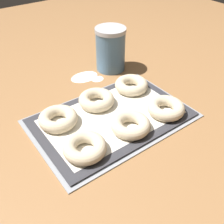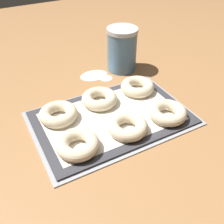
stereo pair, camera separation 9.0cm
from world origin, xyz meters
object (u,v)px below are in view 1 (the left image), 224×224
(bagel_front_right, at_px, (166,108))
(bagel_front_left, at_px, (85,147))
(flour_canister, at_px, (111,49))
(baking_tray, at_px, (112,118))
(bagel_back_center, at_px, (97,100))
(bagel_front_center, at_px, (131,125))
(bagel_back_right, at_px, (131,85))
(bagel_back_left, at_px, (58,119))

(bagel_front_right, bearing_deg, bagel_front_left, 179.02)
(flour_canister, bearing_deg, baking_tray, -125.26)
(bagel_front_left, bearing_deg, bagel_back_center, 48.15)
(bagel_front_center, bearing_deg, bagel_front_right, -1.58)
(bagel_front_right, height_order, bagel_back_center, same)
(bagel_front_center, relative_size, bagel_back_right, 1.00)
(baking_tray, xyz_separation_m, bagel_back_right, (0.15, 0.09, 0.03))
(bagel_front_right, height_order, bagel_back_right, same)
(bagel_front_center, bearing_deg, flour_canister, 62.47)
(bagel_back_left, height_order, bagel_back_right, same)
(bagel_back_center, bearing_deg, bagel_back_left, -174.89)
(bagel_front_right, xyz_separation_m, flour_canister, (0.04, 0.37, 0.06))
(bagel_back_right, relative_size, flour_canister, 0.69)
(bagel_front_center, height_order, bagel_back_left, same)
(bagel_front_left, xyz_separation_m, bagel_back_center, (0.15, 0.17, 0.00))
(bagel_front_center, xyz_separation_m, bagel_back_center, (-0.01, 0.17, 0.00))
(baking_tray, relative_size, bagel_front_left, 4.14)
(bagel_back_center, xyz_separation_m, bagel_back_right, (0.16, 0.00, 0.00))
(bagel_back_center, bearing_deg, bagel_front_right, -47.73)
(bagel_back_left, bearing_deg, bagel_back_right, 2.86)
(bagel_front_center, distance_m, bagel_back_left, 0.23)
(bagel_front_right, bearing_deg, baking_tray, 150.62)
(baking_tray, relative_size, bagel_front_right, 4.14)
(bagel_back_left, relative_size, bagel_back_center, 1.00)
(baking_tray, bearing_deg, bagel_front_center, -84.24)
(bagel_front_left, relative_size, flour_canister, 0.69)
(bagel_back_left, distance_m, flour_canister, 0.41)
(bagel_back_left, bearing_deg, bagel_back_center, 5.11)
(baking_tray, distance_m, bagel_front_left, 0.18)
(bagel_back_left, distance_m, bagel_back_center, 0.15)
(bagel_front_center, relative_size, flour_canister, 0.69)
(bagel_back_right, bearing_deg, bagel_back_center, -179.34)
(bagel_back_right, bearing_deg, bagel_front_left, -151.01)
(baking_tray, height_order, bagel_front_center, bagel_front_center)
(bagel_front_right, relative_size, bagel_back_left, 1.00)
(flour_canister, bearing_deg, bagel_front_center, -117.53)
(bagel_front_left, bearing_deg, bagel_back_right, 28.99)
(baking_tray, xyz_separation_m, flour_canister, (0.20, 0.28, 0.09))
(baking_tray, height_order, bagel_back_right, bagel_back_right)
(baking_tray, relative_size, bagel_back_right, 4.14)
(bagel_back_center, bearing_deg, bagel_front_center, -86.34)
(bagel_back_center, bearing_deg, baking_tray, -88.38)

